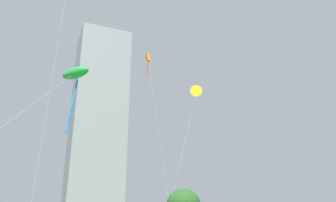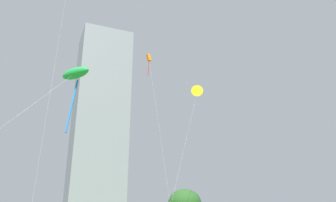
{
  "view_description": "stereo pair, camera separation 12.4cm",
  "coord_description": "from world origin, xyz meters",
  "views": [
    {
      "loc": [
        -11.0,
        -5.85,
        1.95
      ],
      "look_at": [
        -0.17,
        12.07,
        9.91
      ],
      "focal_mm": 37.21,
      "sensor_mm": 36.0,
      "label": 1
    },
    {
      "loc": [
        -10.89,
        -5.91,
        1.95
      ],
      "look_at": [
        -0.17,
        12.07,
        9.91
      ],
      "focal_mm": 37.21,
      "sensor_mm": 36.0,
      "label": 2
    }
  ],
  "objects": [
    {
      "name": "distant_highrise_1",
      "position": [
        38.57,
        136.43,
        45.58
      ],
      "size": [
        25.36,
        22.32,
        91.17
      ],
      "primitive_type": "cube",
      "rotation": [
        0.0,
        0.0,
        -0.15
      ],
      "color": "gray",
      "rests_on": "ground"
    },
    {
      "name": "kite_flying_1",
      "position": [
        9.1,
        32.85,
        24.66
      ],
      "size": [
        2.37,
        4.14,
        25.63
      ],
      "color": "silver",
      "rests_on": "ground"
    },
    {
      "name": "kite_flying_0",
      "position": [
        -5.74,
        14.24,
        11.34
      ],
      "size": [
        10.91,
        2.67,
        11.89
      ],
      "color": "silver",
      "rests_on": "ground"
    },
    {
      "name": "kite_flying_2",
      "position": [
        13.6,
        27.84,
        18.96
      ],
      "size": [
        6.99,
        2.1,
        19.76
      ],
      "color": "silver",
      "rests_on": "ground"
    }
  ]
}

